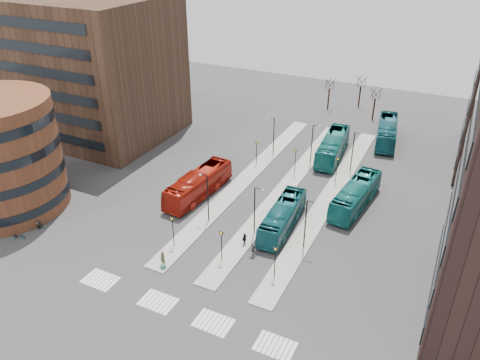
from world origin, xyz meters
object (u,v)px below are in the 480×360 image
at_px(teal_bus_c, 356,195).
at_px(teal_bus_b, 333,147).
at_px(bicycle_near, 18,236).
at_px(commuter_b, 245,239).
at_px(traveller, 163,259).
at_px(suitcase, 163,267).
at_px(teal_bus_d, 387,132).
at_px(commuter_c, 253,250).
at_px(teal_bus_a, 283,217).
at_px(bicycle_mid, 35,224).
at_px(commuter_a, 177,211).
at_px(bicycle_far, 38,222).
at_px(red_bus, 199,184).

bearing_deg(teal_bus_c, teal_bus_b, 124.27).
bearing_deg(teal_bus_b, bicycle_near, -129.99).
bearing_deg(commuter_b, bicycle_near, 125.77).
relative_size(teal_bus_b, teal_bus_c, 1.06).
bearing_deg(traveller, suitcase, -52.26).
bearing_deg(commuter_b, teal_bus_b, 7.14).
xyz_separation_m(teal_bus_d, commuter_b, (-8.55, -35.53, -0.94)).
distance_m(suitcase, commuter_c, 9.67).
height_order(teal_bus_b, commuter_c, teal_bus_b).
bearing_deg(suitcase, teal_bus_c, 56.85).
bearing_deg(traveller, teal_bus_a, 58.80).
relative_size(teal_bus_d, commuter_b, 7.89).
height_order(teal_bus_c, commuter_b, teal_bus_c).
height_order(teal_bus_a, commuter_c, teal_bus_a).
xyz_separation_m(teal_bus_a, bicycle_near, (-26.00, -15.34, -1.12)).
bearing_deg(commuter_c, bicycle_mid, -35.23).
xyz_separation_m(commuter_a, bicycle_far, (-13.64, -9.01, -0.33)).
relative_size(teal_bus_a, commuter_b, 6.97).
bearing_deg(bicycle_near, commuter_b, -90.66).
height_order(bicycle_near, bicycle_mid, bicycle_mid).
bearing_deg(bicycle_near, bicycle_mid, -24.27).
bearing_deg(teal_bus_a, suitcase, -126.11).
bearing_deg(bicycle_far, bicycle_near, -165.28).
distance_m(teal_bus_c, commuter_c, 16.48).
xyz_separation_m(commuter_c, bicycle_far, (-25.13, -6.14, -0.28)).
relative_size(teal_bus_a, bicycle_mid, 5.97).
distance_m(teal_bus_c, bicycle_mid, 38.86).
distance_m(teal_bus_d, commuter_b, 36.56).
relative_size(teal_bus_a, bicycle_far, 6.08).
bearing_deg(teal_bus_a, commuter_b, -118.82).
xyz_separation_m(teal_bus_a, commuter_a, (-12.36, -3.41, -0.72)).
distance_m(commuter_a, bicycle_far, 16.35).
distance_m(suitcase, teal_bus_b, 34.51).
height_order(teal_bus_c, bicycle_near, teal_bus_c).
relative_size(teal_bus_c, bicycle_far, 6.55).
bearing_deg(commuter_a, teal_bus_c, -129.21).
height_order(bicycle_near, bicycle_far, bicycle_far).
distance_m(teal_bus_a, bicycle_near, 30.21).
bearing_deg(commuter_a, commuter_b, -170.88).
xyz_separation_m(red_bus, commuter_b, (10.07, -7.09, -0.91)).
bearing_deg(commuter_c, bicycle_far, -36.21).
bearing_deg(bicycle_far, teal_bus_c, -42.54).
bearing_deg(commuter_a, teal_bus_b, -97.94).
bearing_deg(bicycle_near, bicycle_far, -24.27).
height_order(red_bus, bicycle_near, red_bus).
xyz_separation_m(teal_bus_b, commuter_a, (-12.18, -24.41, -0.93)).
bearing_deg(bicycle_near, commuter_a, -73.09).
xyz_separation_m(red_bus, teal_bus_d, (18.62, 28.44, 0.03)).
distance_m(teal_bus_d, traveller, 44.87).
distance_m(traveller, bicycle_far, 17.38).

